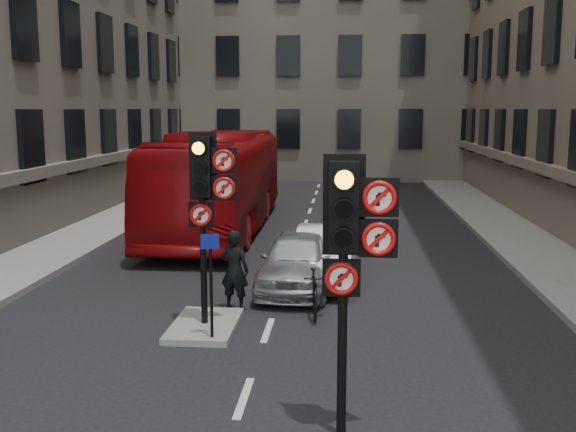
% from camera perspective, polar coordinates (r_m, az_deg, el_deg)
% --- Properties ---
extents(pavement_left, '(3.00, 50.00, 0.16)m').
position_cam_1_polar(pavement_left, '(21.30, -19.09, -2.35)').
color(pavement_left, gray).
rests_on(pavement_left, ground).
extents(pavement_right, '(3.00, 50.00, 0.16)m').
position_cam_1_polar(pavement_right, '(20.33, 21.34, -3.01)').
color(pavement_right, gray).
rests_on(pavement_right, ground).
extents(centre_island, '(1.20, 2.00, 0.12)m').
position_cam_1_polar(centre_island, '(12.99, -7.06, -9.19)').
color(centre_island, gray).
rests_on(centre_island, ground).
extents(building_far, '(30.00, 14.00, 20.00)m').
position_cam_1_polar(building_far, '(45.47, 3.18, 16.51)').
color(building_far, gray).
rests_on(building_far, ground).
extents(signal_near, '(0.91, 0.40, 3.58)m').
position_cam_1_polar(signal_near, '(8.20, 5.33, -1.75)').
color(signal_near, black).
rests_on(signal_near, ground).
extents(signal_far, '(0.91, 0.40, 3.58)m').
position_cam_1_polar(signal_far, '(12.40, -6.91, 2.46)').
color(signal_far, black).
rests_on(signal_far, centre_island).
extents(car_silver, '(1.84, 4.00, 1.33)m').
position_cam_1_polar(car_silver, '(15.49, 0.85, -3.80)').
color(car_silver, '#9EA1A5').
rests_on(car_silver, ground).
extents(car_white, '(1.58, 4.00, 1.30)m').
position_cam_1_polar(car_white, '(16.19, 3.15, -3.31)').
color(car_white, silver).
rests_on(car_white, ground).
extents(car_pink, '(2.02, 4.53, 1.29)m').
position_cam_1_polar(car_pink, '(22.30, -5.82, 0.08)').
color(car_pink, '#E0417A').
rests_on(car_pink, ground).
extents(bus_red, '(2.94, 12.09, 3.36)m').
position_cam_1_polar(bus_red, '(22.94, -5.77, 2.94)').
color(bus_red, maroon).
rests_on(bus_red, ground).
extents(motorcycle, '(0.58, 1.55, 0.91)m').
position_cam_1_polar(motorcycle, '(13.58, 2.21, -6.57)').
color(motorcycle, black).
rests_on(motorcycle, ground).
extents(motorcyclist, '(0.69, 0.53, 1.67)m').
position_cam_1_polar(motorcyclist, '(13.92, -4.55, -4.58)').
color(motorcyclist, black).
rests_on(motorcyclist, ground).
extents(info_sign, '(0.32, 0.12, 1.86)m').
position_cam_1_polar(info_sign, '(11.82, -6.56, -4.66)').
color(info_sign, black).
rests_on(info_sign, centre_island).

